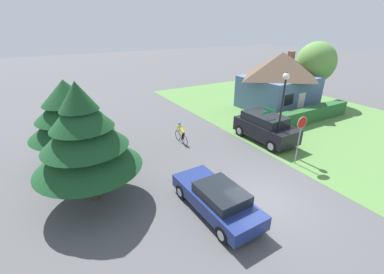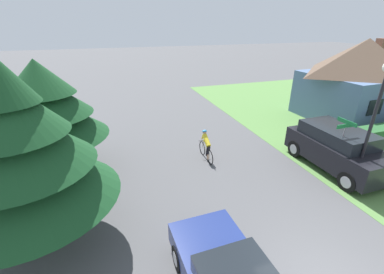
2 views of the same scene
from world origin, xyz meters
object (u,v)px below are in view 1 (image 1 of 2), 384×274
at_px(cyclist, 181,133).
at_px(sedan_left_lane, 217,198).
at_px(parked_suv_right, 265,127).
at_px(conifer_tall_near, 84,137).
at_px(cottage_house, 279,80).
at_px(street_name_sign, 267,120).
at_px(street_lamp, 283,96).
at_px(deciduous_tree_right, 316,63).
at_px(conifer_tall_far, 69,112).
at_px(stop_sign, 300,131).

bearing_deg(cyclist, sedan_left_lane, 163.04).
bearing_deg(parked_suv_right, sedan_left_lane, 120.74).
bearing_deg(sedan_left_lane, conifer_tall_near, 48.86).
height_order(cottage_house, street_name_sign, cottage_house).
height_order(cottage_house, cyclist, cottage_house).
distance_m(cottage_house, parked_suv_right, 8.58).
height_order(street_lamp, conifer_tall_near, conifer_tall_near).
bearing_deg(conifer_tall_near, parked_suv_right, 4.11).
bearing_deg(street_lamp, parked_suv_right, 78.34).
bearing_deg(deciduous_tree_right, cottage_house, 174.43).
bearing_deg(street_name_sign, conifer_tall_near, -178.80).
bearing_deg(cyclist, cottage_house, -78.88).
xyz_separation_m(cottage_house, conifer_tall_far, (-18.44, -1.82, 0.44)).
relative_size(cyclist, conifer_tall_near, 0.31).
height_order(street_name_sign, conifer_tall_far, conifer_tall_far).
distance_m(cyclist, street_name_sign, 5.75).
height_order(cottage_house, stop_sign, cottage_house).
relative_size(cottage_house, sedan_left_lane, 1.53).
relative_size(cyclist, street_lamp, 0.34).
xyz_separation_m(cottage_house, cyclist, (-11.89, -2.51, -2.00)).
height_order(parked_suv_right, conifer_tall_far, conifer_tall_far).
bearing_deg(deciduous_tree_right, sedan_left_lane, -153.43).
bearing_deg(conifer_tall_far, cottage_house, 5.63).
distance_m(street_lamp, conifer_tall_far, 12.41).
height_order(cottage_house, conifer_tall_near, conifer_tall_near).
distance_m(conifer_tall_far, deciduous_tree_right, 22.86).
relative_size(stop_sign, street_name_sign, 1.13).
height_order(street_lamp, deciduous_tree_right, deciduous_tree_right).
bearing_deg(parked_suv_right, conifer_tall_near, 93.25).
height_order(parked_suv_right, conifer_tall_near, conifer_tall_near).
distance_m(cyclist, conifer_tall_near, 7.70).
xyz_separation_m(cyclist, conifer_tall_near, (-6.42, -3.43, 2.50)).
xyz_separation_m(parked_suv_right, street_name_sign, (-0.57, -0.60, 0.83)).
relative_size(sedan_left_lane, street_name_sign, 1.80).
xyz_separation_m(street_name_sign, conifer_tall_far, (-11.21, 3.89, 1.33)).
relative_size(street_name_sign, conifer_tall_far, 0.53).
bearing_deg(street_name_sign, deciduous_tree_right, 24.51).
xyz_separation_m(cyclist, deciduous_tree_right, (16.25, 2.09, 3.32)).
bearing_deg(street_lamp, deciduous_tree_right, 28.17).
bearing_deg(deciduous_tree_right, stop_sign, -145.89).
xyz_separation_m(street_lamp, street_name_sign, (-0.28, 0.77, -1.74)).
relative_size(stop_sign, street_lamp, 0.58).
xyz_separation_m(parked_suv_right, deciduous_tree_right, (11.03, 4.68, 3.04)).
bearing_deg(sedan_left_lane, conifer_tall_far, 28.70).
relative_size(street_lamp, deciduous_tree_right, 0.83).
distance_m(stop_sign, conifer_tall_near, 11.19).
bearing_deg(stop_sign, cottage_house, -127.89).
bearing_deg(stop_sign, street_name_sign, -91.03).
bearing_deg(street_lamp, cottage_house, 42.99).
height_order(sedan_left_lane, parked_suv_right, parked_suv_right).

